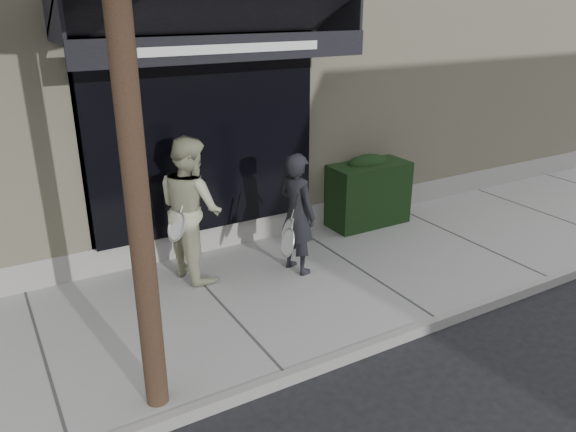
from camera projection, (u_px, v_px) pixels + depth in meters
ground at (356, 274)px, 7.69m from camera, size 80.00×80.00×0.00m
sidewalk at (356, 271)px, 7.67m from camera, size 20.00×3.00×0.12m
curb at (437, 323)px, 6.41m from camera, size 20.00×0.10×0.14m
building_facade at (206, 43)px, 10.69m from camera, size 14.30×8.04×5.64m
hedge at (366, 191)px, 8.97m from camera, size 1.30×0.70×1.14m
pedestrian_front at (297, 214)px, 7.27m from camera, size 0.73×0.88×1.62m
pedestrian_back at (191, 208)px, 7.11m from camera, size 0.86×1.02×1.86m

